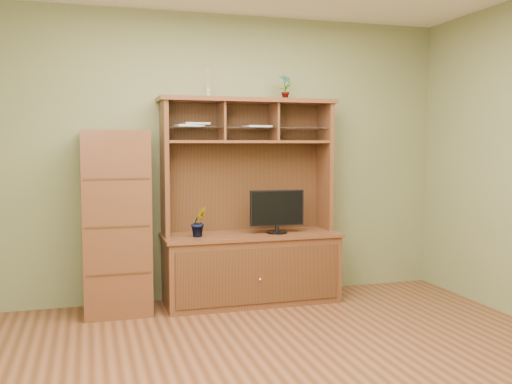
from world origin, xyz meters
name	(u,v)px	position (x,y,z in m)	size (l,w,h in m)	color
room	(293,164)	(0.00, 0.00, 1.35)	(4.54, 4.04, 2.74)	#4F2B16
media_hutch	(250,246)	(0.21, 1.73, 0.52)	(1.66, 0.61, 1.90)	#4B2515
monitor	(277,211)	(0.45, 1.65, 0.86)	(0.51, 0.19, 0.40)	black
orchid_plant	(199,222)	(-0.29, 1.65, 0.78)	(0.15, 0.12, 0.27)	#375F20
top_plant	(285,86)	(0.58, 1.80, 2.02)	(0.13, 0.09, 0.24)	#306423
reed_diffuser	(208,86)	(-0.16, 1.80, 2.01)	(0.05, 0.05, 0.27)	silver
magazines	(214,125)	(-0.11, 1.80, 1.65)	(0.91, 0.22, 0.04)	#B3B3B8
side_cabinet	(116,222)	(-1.00, 1.72, 0.80)	(0.57, 0.52, 1.59)	#4B2515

